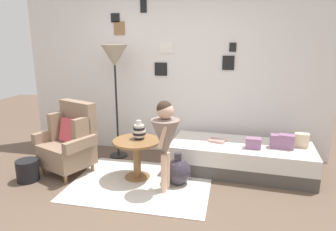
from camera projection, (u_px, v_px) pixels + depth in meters
name	position (u px, v px, depth m)	size (l,w,h in m)	color
ground_plane	(135.00, 214.00, 3.19)	(12.00, 12.00, 0.00)	brown
gallery_wall	(172.00, 72.00, 4.71)	(4.80, 0.12, 2.60)	silver
rug	(141.00, 183.00, 3.86)	(1.75, 1.34, 0.01)	silver
armchair	(70.00, 141.00, 4.13)	(0.89, 0.79, 0.97)	olive
daybed	(241.00, 158.00, 4.18)	(1.95, 0.92, 0.40)	#4C4742
pillow_head	(301.00, 140.00, 4.01)	(0.18, 0.12, 0.18)	beige
pillow_mid	(286.00, 142.00, 3.94)	(0.19, 0.12, 0.19)	gray
pillow_back	(278.00, 141.00, 3.97)	(0.20, 0.12, 0.18)	gray
pillow_extra	(253.00, 143.00, 3.96)	(0.20, 0.12, 0.14)	gray
side_table	(137.00, 151.00, 3.93)	(0.61, 0.61, 0.53)	olive
vase_striped	(139.00, 131.00, 3.92)	(0.17, 0.17, 0.25)	black
floor_lamp	(115.00, 61.00, 4.41)	(0.39, 0.39, 1.72)	black
person_child	(165.00, 135.00, 3.51)	(0.34, 0.34, 1.12)	#D8AD8E
book_on_daybed	(217.00, 141.00, 4.22)	(0.22, 0.16, 0.03)	tan
demijohn_near	(178.00, 171.00, 3.82)	(0.33, 0.33, 0.42)	#332D38
magazine_basket	(28.00, 170.00, 3.91)	(0.28, 0.28, 0.28)	black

